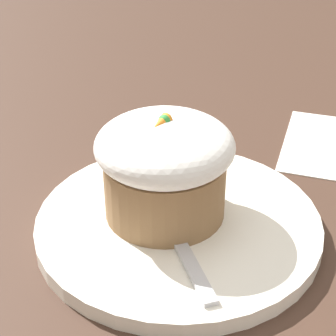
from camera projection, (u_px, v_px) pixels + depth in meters
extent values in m
plane|color=#3D281E|center=(178.00, 230.00, 0.45)|extent=(4.00, 4.00, 0.00)
cylinder|color=white|center=(178.00, 224.00, 0.44)|extent=(0.22, 0.22, 0.01)
cylinder|color=olive|center=(168.00, 184.00, 0.44)|extent=(0.09, 0.09, 0.05)
ellipsoid|color=white|center=(168.00, 143.00, 0.42)|extent=(0.10, 0.10, 0.04)
cone|color=orange|center=(160.00, 124.00, 0.40)|extent=(0.02, 0.01, 0.01)
sphere|color=green|center=(167.00, 119.00, 0.41)|extent=(0.01, 0.01, 0.01)
cube|color=#B7B7BC|center=(187.00, 258.00, 0.39)|extent=(0.07, 0.08, 0.00)
ellipsoid|color=#B7B7BC|center=(162.00, 208.00, 0.44)|extent=(0.06, 0.06, 0.01)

